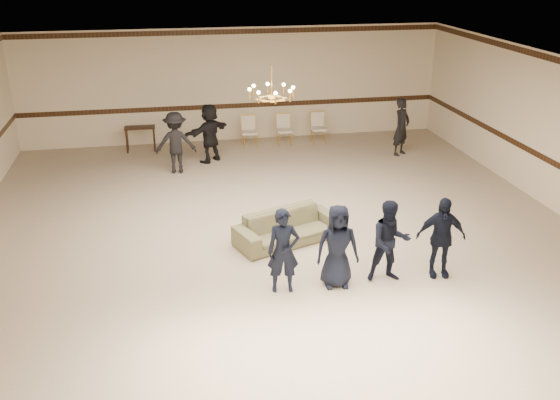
{
  "coord_description": "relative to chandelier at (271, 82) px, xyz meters",
  "views": [
    {
      "loc": [
        -2.07,
        -10.47,
        5.22
      ],
      "look_at": [
        -0.13,
        -0.5,
        1.08
      ],
      "focal_mm": 39.74,
      "sensor_mm": 36.0,
      "label": 1
    }
  ],
  "objects": [
    {
      "name": "room",
      "position": [
        0.0,
        -1.0,
        -1.28
      ],
      "size": [
        12.01,
        14.01,
        3.21
      ],
      "color": "#BCAA91",
      "rests_on": "ground"
    },
    {
      "name": "chair_rail",
      "position": [
        0.0,
        5.99,
        -1.88
      ],
      "size": [
        12.0,
        0.02,
        0.14
      ],
      "primitive_type": "cube",
      "color": "#392011",
      "rests_on": "wall_back"
    },
    {
      "name": "crown_molding",
      "position": [
        0.0,
        5.99,
        0.21
      ],
      "size": [
        12.0,
        0.02,
        0.14
      ],
      "primitive_type": "cube",
      "color": "#392011",
      "rests_on": "wall_back"
    },
    {
      "name": "chandelier",
      "position": [
        0.0,
        0.0,
        0.0
      ],
      "size": [
        0.94,
        0.94,
        0.89
      ],
      "primitive_type": null,
      "color": "gold",
      "rests_on": "ceiling"
    },
    {
      "name": "boy_a",
      "position": [
        -0.32,
        -2.76,
        -2.16
      ],
      "size": [
        0.55,
        0.39,
        1.43
      ],
      "primitive_type": "imported",
      "rotation": [
        0.0,
        0.0,
        -0.1
      ],
      "color": "black",
      "rests_on": "floor"
    },
    {
      "name": "boy_b",
      "position": [
        0.58,
        -2.76,
        -2.16
      ],
      "size": [
        0.73,
        0.5,
        1.43
      ],
      "primitive_type": "imported",
      "rotation": [
        0.0,
        0.0,
        -0.08
      ],
      "color": "black",
      "rests_on": "floor"
    },
    {
      "name": "boy_c",
      "position": [
        1.48,
        -2.76,
        -2.16
      ],
      "size": [
        0.74,
        0.6,
        1.43
      ],
      "primitive_type": "imported",
      "rotation": [
        0.0,
        0.0,
        -0.09
      ],
      "color": "black",
      "rests_on": "floor"
    },
    {
      "name": "boy_d",
      "position": [
        2.38,
        -2.76,
        -2.16
      ],
      "size": [
        0.88,
        0.49,
        1.43
      ],
      "primitive_type": "imported",
      "rotation": [
        0.0,
        0.0,
        -0.17
      ],
      "color": "black",
      "rests_on": "floor"
    },
    {
      "name": "settee",
      "position": [
        0.12,
        -1.0,
        -2.58
      ],
      "size": [
        2.19,
        1.46,
        0.6
      ],
      "primitive_type": "imported",
      "rotation": [
        0.0,
        0.0,
        0.36
      ],
      "color": "#6F694A",
      "rests_on": "floor"
    },
    {
      "name": "adult_left",
      "position": [
        -1.79,
        3.41,
        -2.11
      ],
      "size": [
        1.02,
        0.62,
        1.54
      ],
      "primitive_type": "imported",
      "rotation": [
        0.0,
        0.0,
        3.09
      ],
      "color": "black",
      "rests_on": "floor"
    },
    {
      "name": "adult_mid",
      "position": [
        -0.89,
        4.11,
        -2.11
      ],
      "size": [
        1.4,
        1.24,
        1.54
      ],
      "primitive_type": "imported",
      "rotation": [
        0.0,
        0.0,
        3.81
      ],
      "color": "black",
      "rests_on": "floor"
    },
    {
      "name": "adult_right",
      "position": [
        4.21,
        3.71,
        -2.11
      ],
      "size": [
        0.67,
        0.63,
        1.54
      ],
      "primitive_type": "imported",
      "rotation": [
        0.0,
        0.0,
        0.65
      ],
      "color": "black",
      "rests_on": "floor"
    },
    {
      "name": "banquet_chair_left",
      "position": [
        0.3,
        5.17,
        -2.44
      ],
      "size": [
        0.46,
        0.46,
        0.87
      ],
      "primitive_type": null,
      "rotation": [
        0.0,
        0.0,
        -0.08
      ],
      "color": "beige",
      "rests_on": "floor"
    },
    {
      "name": "banquet_chair_mid",
      "position": [
        1.3,
        5.17,
        -2.44
      ],
      "size": [
        0.45,
        0.45,
        0.87
      ],
      "primitive_type": null,
      "rotation": [
        0.0,
        0.0,
        -0.07
      ],
      "color": "beige",
      "rests_on": "floor"
    },
    {
      "name": "banquet_chair_right",
      "position": [
        2.3,
        5.17,
        -2.44
      ],
      "size": [
        0.43,
        0.43,
        0.87
      ],
      "primitive_type": null,
      "rotation": [
        0.0,
        0.0,
        0.01
      ],
      "color": "beige",
      "rests_on": "floor"
    },
    {
      "name": "console_table",
      "position": [
        -2.7,
        5.37,
        -2.53
      ],
      "size": [
        0.83,
        0.36,
        0.69
      ],
      "primitive_type": "cube",
      "rotation": [
        0.0,
        0.0,
        -0.02
      ],
      "color": "black",
      "rests_on": "floor"
    }
  ]
}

